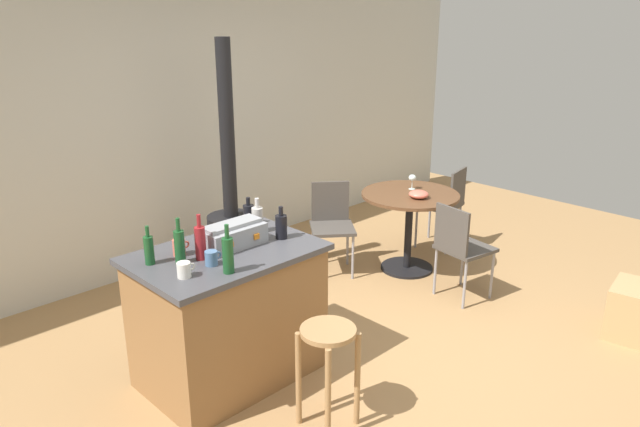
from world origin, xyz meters
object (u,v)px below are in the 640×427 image
object	(u,v)px
wood_stove	(232,226)
cardboard_box	(632,311)
folding_chair_left	(332,221)
bottle_2	(281,226)
bottle_6	(257,219)
bottle_0	(249,214)
bottle_4	(180,246)
serving_bowl	(419,194)
bottle_3	(149,249)
wine_glass	(412,178)
cup_0	(184,270)
toolbox	(232,235)
kitchen_island	(229,314)
bottle_5	(200,242)
wooden_stool	(328,355)
folding_chair_far	(446,201)
cup_2	(179,247)
cup_1	(212,258)
folding_chair_near	(460,245)
bottle_1	(228,254)
dining_table	(409,212)

from	to	relation	value
wood_stove	cardboard_box	distance (m)	3.38
folding_chair_left	bottle_2	size ratio (longest dim) A/B	3.75
bottle_6	bottle_0	bearing A→B (deg)	73.00
bottle_4	serving_bowl	world-z (taller)	bottle_4
bottle_3	wine_glass	distance (m)	2.87
bottle_3	cup_0	size ratio (longest dim) A/B	2.11
wood_stove	serving_bowl	world-z (taller)	wood_stove
bottle_0	toolbox	bearing A→B (deg)	-143.15
cardboard_box	kitchen_island	bearing A→B (deg)	145.83
bottle_4	kitchen_island	bearing A→B (deg)	-5.91
bottle_0	bottle_4	size ratio (longest dim) A/B	0.70
bottle_5	folding_chair_left	bearing A→B (deg)	21.58
wooden_stool	toolbox	world-z (taller)	toolbox
folding_chair_far	cup_2	bearing A→B (deg)	-176.59
bottle_6	cup_2	world-z (taller)	bottle_6
bottle_5	cardboard_box	world-z (taller)	bottle_5
bottle_4	cup_0	world-z (taller)	bottle_4
folding_chair_left	wood_stove	size ratio (longest dim) A/B	0.39
kitchen_island	wood_stove	xyz separation A→B (m)	(0.96, 1.26, 0.05)
bottle_4	cup_1	distance (m)	0.21
kitchen_island	wine_glass	distance (m)	2.46
bottle_4	serving_bowl	distance (m)	2.54
folding_chair_near	bottle_1	size ratio (longest dim) A/B	2.83
cup_2	bottle_5	bearing A→B (deg)	-67.07
dining_table	bottle_5	size ratio (longest dim) A/B	3.11
cup_1	serving_bowl	bearing A→B (deg)	5.72
cup_0	bottle_4	bearing A→B (deg)	63.69
bottle_5	cup_0	xyz separation A→B (m)	(-0.22, -0.16, -0.07)
wine_glass	cup_1	bearing A→B (deg)	-170.01
folding_chair_far	bottle_2	bearing A→B (deg)	-170.81
bottle_6	dining_table	bearing A→B (deg)	4.08
folding_chair_far	cup_2	size ratio (longest dim) A/B	7.38
folding_chair_left	cup_1	xyz separation A→B (m)	(-1.95, -0.89, 0.47)
wood_stove	cup_2	distance (m)	1.71
wood_stove	serving_bowl	bearing A→B (deg)	-42.27
kitchen_island	bottle_3	distance (m)	0.73
kitchen_island	bottle_6	xyz separation A→B (m)	(0.37, 0.12, 0.56)
cup_1	serving_bowl	distance (m)	2.43
bottle_2	serving_bowl	world-z (taller)	bottle_2
toolbox	bottle_3	xyz separation A→B (m)	(-0.54, 0.11, 0.02)
folding_chair_left	cup_2	world-z (taller)	cup_2
toolbox	bottle_5	bearing A→B (deg)	-170.67
bottle_4	cup_0	bearing A→B (deg)	-116.31
folding_chair_near	wood_stove	distance (m)	2.04
toolbox	bottle_1	size ratio (longest dim) A/B	1.39
bottle_5	cup_1	xyz separation A→B (m)	(-0.01, -0.12, -0.07)
dining_table	bottle_4	world-z (taller)	bottle_4
wooden_stool	cup_2	world-z (taller)	cup_2
bottle_3	wine_glass	xyz separation A→B (m)	(2.86, 0.18, -0.15)
wood_stove	bottle_2	bearing A→B (deg)	-112.49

